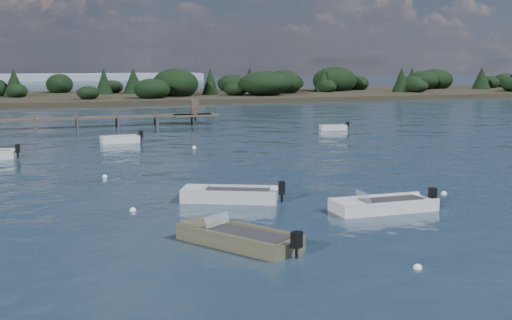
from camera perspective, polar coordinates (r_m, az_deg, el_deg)
name	(u,v)px	position (r m, az deg, el deg)	size (l,w,h in m)	color
ground	(142,116)	(84.17, -10.08, 3.85)	(400.00, 400.00, 0.00)	#162533
dinghy_near_olive	(238,240)	(24.93, -1.60, -7.16)	(4.21, 5.21, 1.31)	#6A6547
tender_far_white	(120,141)	(57.00, -11.98, 1.68)	(3.68, 1.58, 1.25)	silver
dinghy_mid_white_a	(383,207)	(31.05, 11.22, -4.15)	(5.32, 1.93, 1.24)	silver
tender_far_grey_b	(333,129)	(66.68, 6.87, 2.79)	(3.14, 1.56, 1.05)	silver
dinghy_mid_grey	(230,197)	(32.64, -2.36, -3.32)	(5.19, 3.66, 1.32)	silver
buoy_a	(418,268)	(22.90, 14.17, -9.33)	(0.32, 0.32, 0.32)	white
buoy_b	(444,194)	(35.72, 16.35, -2.91)	(0.32, 0.32, 0.32)	white
buoy_c	(133,211)	(31.03, -10.89, -4.45)	(0.32, 0.32, 0.32)	white
buoy_e	(194,148)	(52.82, -5.52, 1.09)	(0.32, 0.32, 0.32)	white
buoy_extra_a	(105,177)	(40.32, -13.30, -1.49)	(0.32, 0.32, 0.32)	white
far_headland	(235,87)	(128.76, -1.92, 6.51)	(190.00, 40.00, 5.80)	black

